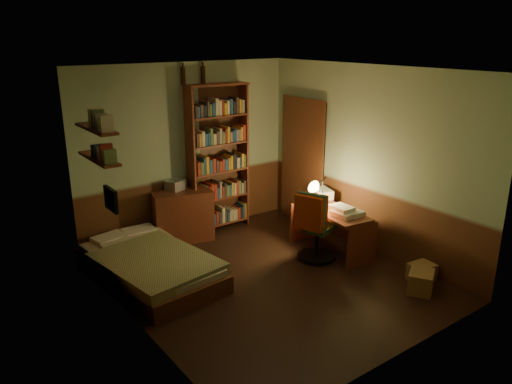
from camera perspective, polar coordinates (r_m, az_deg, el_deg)
floor at (r=6.46m, az=1.33°, el=-9.97°), size 3.50×4.00×0.02m
ceiling at (r=5.73m, az=1.53°, el=13.90°), size 3.50×4.00×0.02m
wall_back at (r=7.60m, az=-7.91°, el=4.70°), size 3.50×0.02×2.60m
wall_left at (r=5.13m, az=-14.35°, el=-2.11°), size 0.02×4.00×2.60m
wall_right at (r=7.14m, az=12.70°, el=3.59°), size 0.02×4.00×2.60m
wall_front at (r=4.63m, az=16.86°, el=-4.52°), size 3.50×0.02×2.60m
doorway at (r=8.07m, az=5.45°, el=3.36°), size 0.06×0.90×2.00m
door_trim at (r=8.05m, az=5.26°, el=3.33°), size 0.02×0.98×2.08m
bed at (r=6.49m, az=-12.13°, el=-7.22°), size 1.25×2.09×0.59m
dresser at (r=7.54m, az=-8.37°, el=-2.70°), size 0.94×0.64×0.77m
mini_stereo at (r=7.49m, az=-9.17°, el=0.82°), size 0.34×0.31×0.15m
bookshelf at (r=7.72m, az=-4.37°, el=3.81°), size 1.00×0.38×2.28m
bottle_left at (r=7.37m, az=-8.33°, el=13.00°), size 0.08×0.08×0.25m
bottle_right at (r=7.53m, az=-6.07°, el=13.18°), size 0.09×0.09×0.25m
desk at (r=7.14m, az=8.55°, el=-4.43°), size 0.64×1.25×0.64m
paper_stack at (r=7.49m, az=7.52°, el=-0.16°), size 0.34×0.39×0.13m
desk_lamp at (r=7.14m, az=7.64°, el=1.06°), size 0.21×0.21×0.64m
office_chair at (r=6.87m, az=6.99°, el=-4.23°), size 0.54×0.51×0.88m
red_jacket at (r=6.55m, az=5.87°, el=0.91°), size 0.26×0.41×0.46m
wall_shelf_lower at (r=6.08m, az=-17.50°, el=3.67°), size 0.20×0.90×0.03m
wall_shelf_upper at (r=6.01m, az=-17.81°, el=6.90°), size 0.20×0.90×0.03m
framed_picture at (r=5.69m, az=-16.25°, el=-0.82°), size 0.04×0.32×0.26m
cardboard_box_a at (r=6.42m, az=18.33°, el=-9.71°), size 0.44×0.41×0.26m
cardboard_box_b at (r=6.72m, az=18.41°, el=-8.66°), size 0.33×0.28×0.22m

